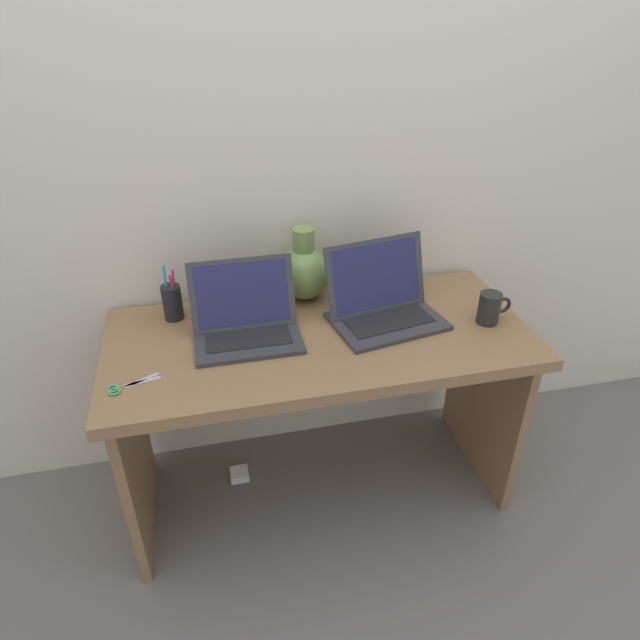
# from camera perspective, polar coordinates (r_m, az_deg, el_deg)

# --- Properties ---
(ground_plane) EXTENTS (6.00, 6.00, 0.00)m
(ground_plane) POSITION_cam_1_polar(r_m,az_deg,el_deg) (2.24, 0.00, -16.73)
(ground_plane) COLOR slate
(back_wall) EXTENTS (4.40, 0.04, 2.40)m
(back_wall) POSITION_cam_1_polar(r_m,az_deg,el_deg) (1.89, -2.47, 17.11)
(back_wall) COLOR beige
(back_wall) RESTS_ON ground
(desk) EXTENTS (1.35, 0.61, 0.70)m
(desk) POSITION_cam_1_polar(r_m,az_deg,el_deg) (1.87, 0.00, -5.41)
(desk) COLOR olive
(desk) RESTS_ON ground
(laptop_left) EXTENTS (0.33, 0.24, 0.23)m
(laptop_left) POSITION_cam_1_polar(r_m,az_deg,el_deg) (1.76, -7.65, 0.25)
(laptop_left) COLOR #333338
(laptop_left) RESTS_ON desk
(laptop_right) EXTENTS (0.39, 0.31, 0.25)m
(laptop_right) POSITION_cam_1_polar(r_m,az_deg,el_deg) (1.84, 6.35, 2.08)
(laptop_right) COLOR #333338
(laptop_right) RESTS_ON desk
(green_vase) EXTENTS (0.18, 0.18, 0.26)m
(green_vase) POSITION_cam_1_polar(r_m,az_deg,el_deg) (1.94, -1.65, 5.06)
(green_vase) COLOR #75934C
(green_vase) RESTS_ON desk
(coffee_mug) EXTENTS (0.11, 0.07, 0.11)m
(coffee_mug) POSITION_cam_1_polar(r_m,az_deg,el_deg) (1.89, 17.00, 1.19)
(coffee_mug) COLOR black
(coffee_mug) RESTS_ON desk
(pen_cup) EXTENTS (0.06, 0.06, 0.19)m
(pen_cup) POSITION_cam_1_polar(r_m,az_deg,el_deg) (1.89, -14.88, 1.83)
(pen_cup) COLOR black
(pen_cup) RESTS_ON desk
(scissors) EXTENTS (0.15, 0.08, 0.01)m
(scissors) POSITION_cam_1_polar(r_m,az_deg,el_deg) (1.64, -19.41, -6.46)
(scissors) COLOR #B7B7BC
(scissors) RESTS_ON desk
(power_brick) EXTENTS (0.07, 0.07, 0.03)m
(power_brick) POSITION_cam_1_polar(r_m,az_deg,el_deg) (2.28, -8.24, -15.35)
(power_brick) COLOR white
(power_brick) RESTS_ON ground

